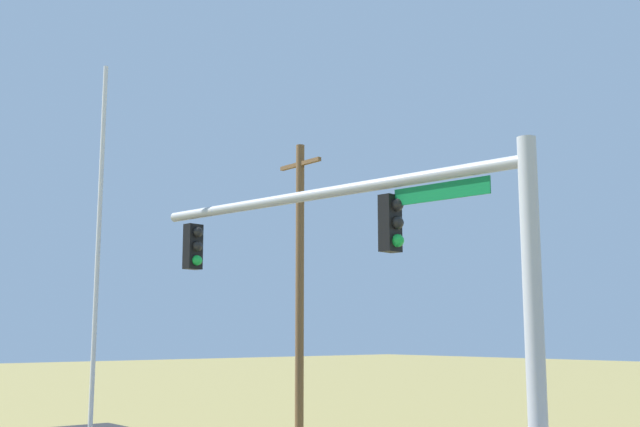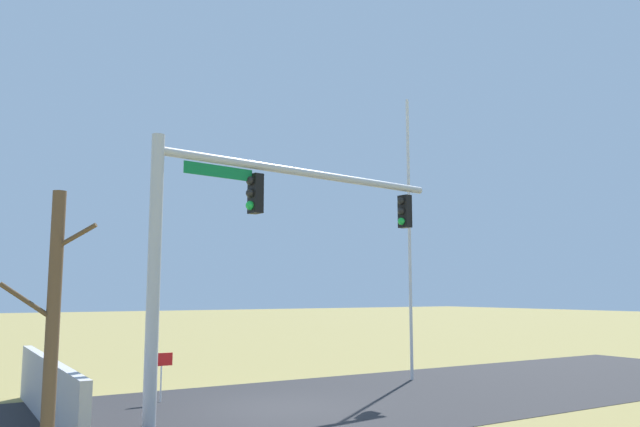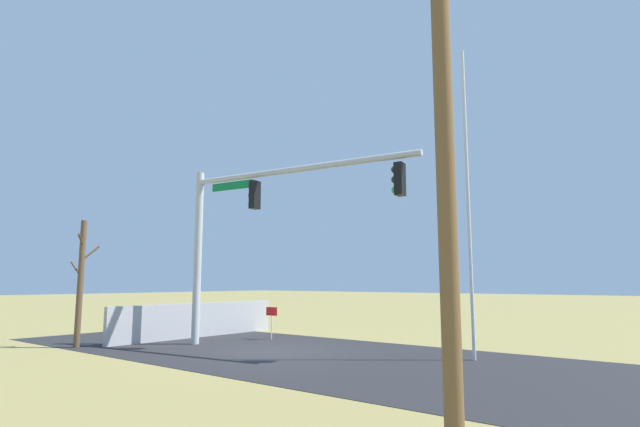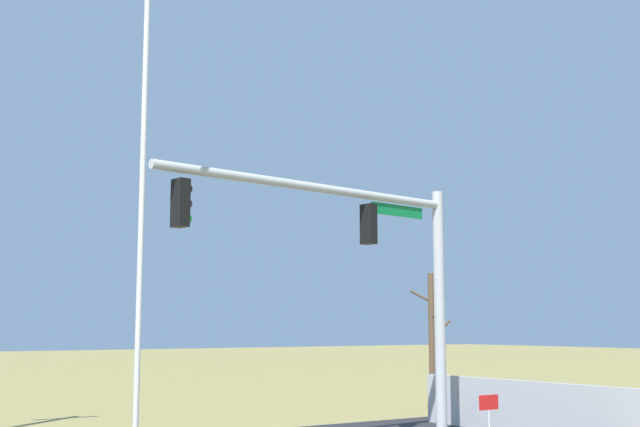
% 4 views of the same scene
% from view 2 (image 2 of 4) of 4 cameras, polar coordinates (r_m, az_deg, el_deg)
% --- Properties ---
extents(ground_plane, '(160.00, 160.00, 0.00)m').
position_cam_2_polar(ground_plane, '(15.64, -3.90, -17.35)').
color(ground_plane, olive).
extents(road_surface, '(28.00, 8.00, 0.01)m').
position_cam_2_polar(road_surface, '(17.83, 8.04, -16.03)').
color(road_surface, '#232326').
rests_on(road_surface, ground_plane).
extents(retaining_fence, '(0.20, 7.79, 1.34)m').
position_cam_2_polar(retaining_fence, '(14.90, -23.68, -14.68)').
color(retaining_fence, '#A8A8AD').
rests_on(retaining_fence, ground_plane).
extents(signal_mast, '(8.54, 1.41, 6.17)m').
position_cam_2_polar(signal_mast, '(14.96, -6.19, -0.78)').
color(signal_mast, '#B2B5BA').
rests_on(signal_mast, ground_plane).
extents(flagpole, '(0.10, 0.10, 9.16)m').
position_cam_2_polar(flagpole, '(20.45, 8.20, -2.04)').
color(flagpole, silver).
rests_on(flagpole, ground_plane).
extents(bare_tree, '(1.27, 1.02, 4.29)m').
position_cam_2_polar(bare_tree, '(10.21, -23.34, -9.73)').
color(bare_tree, brown).
rests_on(bare_tree, ground_plane).
extents(open_sign, '(0.56, 0.04, 1.22)m').
position_cam_2_polar(open_sign, '(16.71, -14.33, -13.36)').
color(open_sign, silver).
rests_on(open_sign, ground_plane).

